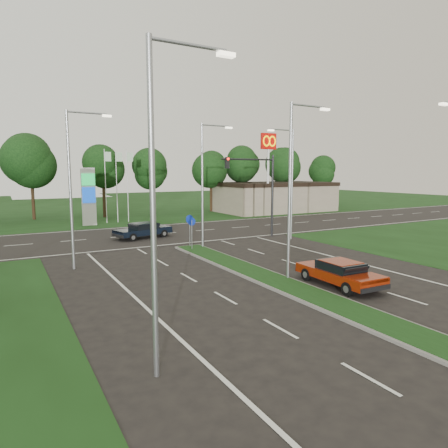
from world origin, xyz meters
TOP-DOWN VIEW (x-y plane):
  - ground at (0.00, 0.00)m, footprint 160.00×160.00m
  - verge_far at (0.00, 55.00)m, footprint 160.00×50.00m
  - cross_road at (0.00, 24.00)m, footprint 160.00×12.00m
  - median_kerb at (0.00, 4.00)m, footprint 2.00×26.00m
  - commercial_building at (22.00, 36.00)m, footprint 16.00×9.00m
  - streetlight_median_near at (1.00, 6.00)m, footprint 2.53×0.22m
  - streetlight_median_far at (1.00, 16.00)m, footprint 2.53×0.22m
  - streetlight_left_near at (-8.30, 0.00)m, footprint 2.53×0.22m
  - streetlight_left_far at (-8.30, 14.00)m, footprint 2.53×0.22m
  - streetlight_right_far at (8.80, 16.00)m, footprint 2.53×0.22m
  - traffic_signal at (7.19, 18.00)m, footprint 5.10×0.42m
  - median_signs at (0.00, 16.40)m, footprint 1.16×1.76m
  - gas_pylon at (-3.79, 33.05)m, footprint 5.80×1.26m
  - mcdonalds_sign at (18.00, 31.97)m, footprint 2.20×0.47m
  - treeline_far at (0.10, 39.93)m, footprint 6.00×6.00m
  - red_sedan at (2.41, 3.99)m, footprint 2.02×4.59m
  - navy_sedan at (-1.60, 22.53)m, footprint 5.03×3.00m

SIDE VIEW (x-z plane):
  - ground at x=0.00m, z-range 0.00..0.00m
  - verge_far at x=0.00m, z-range -0.01..0.01m
  - cross_road at x=0.00m, z-range -0.01..0.01m
  - median_kerb at x=0.00m, z-range 0.00..0.12m
  - red_sedan at x=2.41m, z-range 0.05..1.29m
  - navy_sedan at x=-1.60m, z-range 0.05..1.34m
  - median_signs at x=0.00m, z-range 0.52..2.90m
  - commercial_building at x=22.00m, z-range 0.00..4.00m
  - gas_pylon at x=-3.79m, z-range -0.80..7.20m
  - traffic_signal at x=7.19m, z-range 1.15..8.15m
  - streetlight_median_near at x=1.00m, z-range 0.58..9.58m
  - streetlight_median_far at x=1.00m, z-range 0.58..9.58m
  - streetlight_left_near at x=-8.30m, z-range 0.58..9.58m
  - streetlight_left_far at x=-8.30m, z-range 0.58..9.58m
  - streetlight_right_far at x=8.80m, z-range 0.58..9.58m
  - treeline_far at x=0.10m, z-range 1.88..11.78m
  - mcdonalds_sign at x=18.00m, z-range 2.79..13.19m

